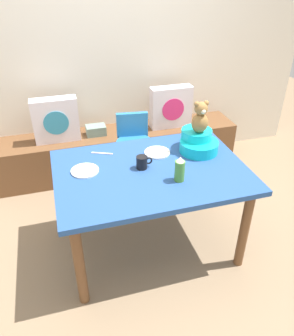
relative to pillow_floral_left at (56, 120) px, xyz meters
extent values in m
plane|color=#8C7256|center=(0.61, -1.21, -0.68)|extent=(8.00, 8.00, 0.00)
cube|color=silver|center=(0.61, 0.29, 0.62)|extent=(4.40, 0.10, 2.60)
cube|color=brown|center=(0.61, 0.02, -0.45)|extent=(2.60, 0.44, 0.46)
cube|color=silver|center=(0.00, 0.00, 0.00)|extent=(0.44, 0.14, 0.44)
cylinder|color=teal|center=(0.00, -0.07, 0.00)|extent=(0.24, 0.01, 0.24)
cube|color=silver|center=(1.20, 0.00, 0.00)|extent=(0.44, 0.14, 0.44)
cylinder|color=#E02D72|center=(1.20, -0.07, 0.00)|extent=(0.24, 0.01, 0.24)
cube|color=gray|center=(0.39, 0.02, -0.17)|extent=(0.20, 0.14, 0.10)
cube|color=#264C8C|center=(0.61, -1.21, 0.04)|extent=(1.38, 0.96, 0.04)
cylinder|color=brown|center=(0.01, -1.60, -0.33)|extent=(0.07, 0.07, 0.70)
cylinder|color=brown|center=(1.21, -1.60, -0.33)|extent=(0.07, 0.07, 0.70)
cylinder|color=brown|center=(0.01, -0.82, -0.33)|extent=(0.07, 0.07, 0.70)
cylinder|color=brown|center=(1.21, -0.82, -0.33)|extent=(0.07, 0.07, 0.70)
cylinder|color=#2672B2|center=(0.68, -0.43, -0.17)|extent=(0.34, 0.34, 0.10)
cube|color=#2672B2|center=(0.70, -0.29, -0.01)|extent=(0.30, 0.09, 0.24)
cube|color=white|center=(0.66, -0.61, -0.10)|extent=(0.32, 0.24, 0.02)
cylinder|color=silver|center=(0.54, -0.57, -0.45)|extent=(0.03, 0.03, 0.46)
cylinder|color=silver|center=(0.82, -0.57, -0.45)|extent=(0.03, 0.03, 0.46)
cylinder|color=silver|center=(0.54, -0.29, -0.45)|extent=(0.03, 0.03, 0.46)
cylinder|color=silver|center=(0.82, -0.29, -0.45)|extent=(0.03, 0.03, 0.46)
cylinder|color=#11BFC9|center=(1.04, -1.06, 0.10)|extent=(0.30, 0.30, 0.09)
cylinder|color=#11BFC9|center=(1.04, -1.00, 0.18)|extent=(0.24, 0.24, 0.07)
ellipsoid|color=olive|center=(1.04, -1.04, 0.29)|extent=(0.13, 0.11, 0.15)
sphere|color=olive|center=(1.04, -1.04, 0.41)|extent=(0.10, 0.10, 0.10)
sphere|color=beige|center=(1.04, -1.09, 0.40)|extent=(0.04, 0.04, 0.04)
sphere|color=olive|center=(1.01, -1.04, 0.45)|extent=(0.04, 0.04, 0.04)
sphere|color=olive|center=(1.08, -1.04, 0.45)|extent=(0.04, 0.04, 0.04)
cylinder|color=#4C8C33|center=(0.75, -1.40, 0.13)|extent=(0.07, 0.07, 0.15)
cone|color=white|center=(0.75, -1.40, 0.23)|extent=(0.06, 0.06, 0.03)
cylinder|color=black|center=(0.55, -1.18, 0.11)|extent=(0.08, 0.08, 0.09)
torus|color=black|center=(0.60, -1.18, 0.11)|extent=(0.06, 0.01, 0.06)
cylinder|color=white|center=(0.15, -1.11, 0.07)|extent=(0.20, 0.20, 0.01)
cylinder|color=white|center=(0.72, -1.00, 0.07)|extent=(0.20, 0.20, 0.01)
cube|color=silver|center=(0.31, -0.89, 0.06)|extent=(0.16, 0.08, 0.01)
camera|label=1|loc=(0.00, -3.18, 1.37)|focal=36.19mm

